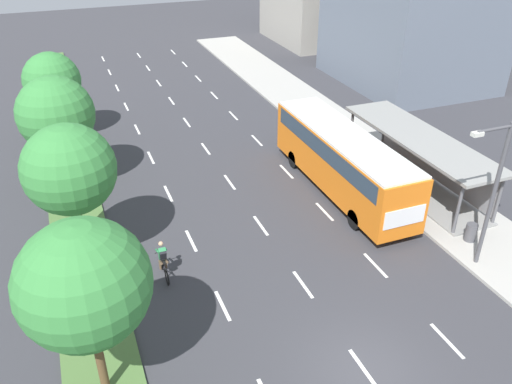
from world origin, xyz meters
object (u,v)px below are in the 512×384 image
object	(u,v)px
median_tree_nearest	(84,284)
streetlight	(492,188)
bus_shelter	(421,155)
trash_bin	(471,232)
median_tree_second	(69,170)
cyclist	(163,261)
median_tree_fourth	(52,81)
bus	(342,156)
median_tree_third	(56,114)

from	to	relation	value
median_tree_nearest	streetlight	size ratio (longest dim) A/B	0.98
bus_shelter	trash_bin	bearing A→B (deg)	-101.20
median_tree_second	streetlight	bearing A→B (deg)	-21.69
cyclist	streetlight	world-z (taller)	streetlight
median_tree_fourth	bus_shelter	bearing A→B (deg)	-37.52
bus_shelter	median_tree_fourth	size ratio (longest dim) A/B	1.87
bus_shelter	median_tree_nearest	xyz separation A→B (m)	(-17.79, -7.83, 2.65)
cyclist	median_tree_nearest	world-z (taller)	median_tree_nearest
bus	streetlight	size ratio (longest dim) A/B	1.74
median_tree_nearest	streetlight	xyz separation A→B (m)	(15.68, 0.99, -0.62)
bus	median_tree_second	xyz separation A→B (m)	(-13.39, -1.68, 2.57)
bus	median_tree_third	bearing A→B (deg)	157.99
cyclist	bus_shelter	bearing A→B (deg)	10.41
bus_shelter	median_tree_fourth	bearing A→B (deg)	142.48
median_tree_nearest	trash_bin	world-z (taller)	median_tree_nearest
cyclist	streetlight	size ratio (longest dim) A/B	0.28
median_tree_second	median_tree_fourth	distance (m)	14.37
streetlight	trash_bin	xyz separation A→B (m)	(1.03, 1.40, -3.31)
bus	median_tree_nearest	size ratio (longest dim) A/B	1.78
median_tree_second	median_tree_third	xyz separation A→B (m)	(-0.21, 7.18, -0.28)
bus	trash_bin	xyz separation A→B (m)	(3.20, -6.47, -1.49)
bus_shelter	cyclist	size ratio (longest dim) A/B	5.74
median_tree_second	median_tree_nearest	bearing A→B (deg)	-90.94
median_tree_second	streetlight	distance (m)	16.76
median_tree_third	median_tree_second	bearing A→B (deg)	-88.34
bus	streetlight	distance (m)	8.36
bus_shelter	streetlight	world-z (taller)	streetlight
median_tree_nearest	median_tree_third	size ratio (longest dim) A/B	1.02
median_tree_fourth	median_tree_nearest	bearing A→B (deg)	-89.88
bus_shelter	bus	distance (m)	4.40
bus	median_tree_fourth	world-z (taller)	median_tree_fourth
bus_shelter	median_tree_second	xyz separation A→B (m)	(-17.67, -0.66, 2.77)
bus_shelter	median_tree_fourth	xyz separation A→B (m)	(-17.84, 13.70, 2.07)
bus_shelter	median_tree_nearest	world-z (taller)	median_tree_nearest
median_tree_second	median_tree_fourth	xyz separation A→B (m)	(-0.16, 14.35, -0.69)
median_tree_fourth	streetlight	xyz separation A→B (m)	(15.73, -20.54, -0.05)
median_tree_third	trash_bin	world-z (taller)	median_tree_third
bus	cyclist	distance (m)	11.18
cyclist	median_tree_fourth	bearing A→B (deg)	100.68
bus_shelter	median_tree_second	distance (m)	17.90
median_tree_third	median_tree_fourth	size ratio (longest dim) A/B	1.11
bus_shelter	bus	world-z (taller)	bus
bus	median_tree_nearest	xyz separation A→B (m)	(-13.51, -8.86, 2.45)
cyclist	median_tree_third	size ratio (longest dim) A/B	0.29
median_tree_fourth	trash_bin	bearing A→B (deg)	-48.80
bus	median_tree_fourth	xyz separation A→B (m)	(-13.56, 12.67, 1.87)
bus	trash_bin	distance (m)	7.37
bus	median_tree_second	world-z (taller)	median_tree_second
cyclist	median_tree_second	distance (m)	5.25
median_tree_third	median_tree_fourth	bearing A→B (deg)	89.66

